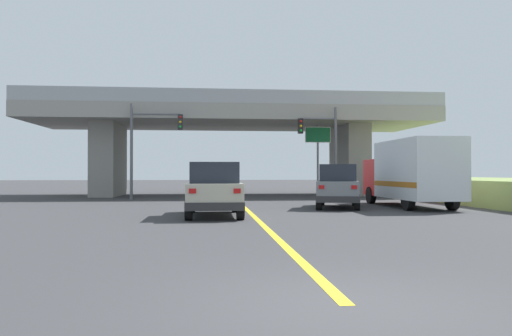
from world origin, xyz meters
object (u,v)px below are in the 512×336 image
Objects in this scene: suv_crossing at (338,186)px; box_truck at (411,172)px; highway_sign at (318,143)px; traffic_signal_nearside at (324,141)px; traffic_signal_farside at (149,138)px; suv_lead at (214,189)px; sedan_oncoming at (216,179)px.

box_truck is (3.60, 0.14, 0.64)m from suv_crossing.
highway_sign is (1.56, 11.22, 2.72)m from suv_crossing.
suv_crossing is 0.93× the size of highway_sign.
traffic_signal_nearside is at bearing 105.17° from box_truck.
traffic_signal_farside is at bearing 147.82° from box_truck.
suv_lead is 16.96m from highway_sign.
suv_crossing is at bearing -97.93° from highway_sign.
traffic_signal_nearside is 1.17× the size of highway_sign.
traffic_signal_nearside reaches higher than suv_lead.
sedan_oncoming is at bearing 109.93° from box_truck.
suv_crossing is at bearing -41.23° from traffic_signal_farside.
traffic_signal_nearside is (7.13, 12.32, 2.64)m from suv_lead.
box_truck reaches higher than suv_crossing.
highway_sign is (6.89, -13.54, 2.72)m from sedan_oncoming.
suv_lead is at bearing -120.05° from traffic_signal_nearside.
box_truck is at bearing -79.60° from highway_sign.
suv_lead and suv_crossing have the same top height.
traffic_signal_farside is at bearing -105.08° from sedan_oncoming.
box_truck is 15.87m from traffic_signal_farside.
traffic_signal_nearside is 0.99× the size of traffic_signal_farside.
traffic_signal_nearside is 2.72m from highway_sign.
suv_lead is 0.78× the size of traffic_signal_nearside.
highway_sign is (0.24, 2.71, 0.08)m from traffic_signal_nearside.
suv_lead is at bearing -131.39° from suv_crossing.
traffic_signal_farside is at bearing 107.60° from suv_lead.
suv_lead is 1.08× the size of sedan_oncoming.
box_truck is at bearing -32.18° from traffic_signal_farside.
suv_lead is 0.77× the size of traffic_signal_farside.
traffic_signal_farside reaches higher than highway_sign.
traffic_signal_nearside is (1.33, 8.51, 2.64)m from suv_crossing.
suv_crossing is 3.66m from box_truck.
suv_crossing is (5.80, 3.81, -0.00)m from suv_lead.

